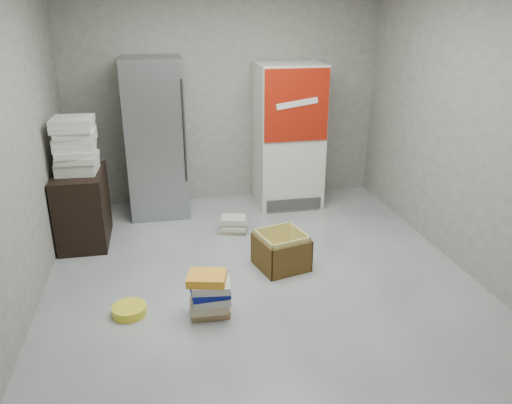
{
  "coord_description": "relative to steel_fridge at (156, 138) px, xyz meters",
  "views": [
    {
      "loc": [
        -0.85,
        -3.89,
        2.42
      ],
      "look_at": [
        0.05,
        0.7,
        0.6
      ],
      "focal_mm": 35.0,
      "sensor_mm": 36.0,
      "label": 1
    }
  ],
  "objects": [
    {
      "name": "ground",
      "position": [
        0.9,
        -2.13,
        -0.95
      ],
      "size": [
        5.0,
        5.0,
        0.0
      ],
      "primitive_type": "plane",
      "color": "#B0B1AC",
      "rests_on": "ground"
    },
    {
      "name": "room_shell",
      "position": [
        0.9,
        -2.13,
        0.85
      ],
      "size": [
        4.04,
        5.04,
        2.82
      ],
      "color": "#A39C93",
      "rests_on": "ground"
    },
    {
      "name": "steel_fridge",
      "position": [
        0.0,
        0.0,
        0.0
      ],
      "size": [
        0.7,
        0.72,
        1.9
      ],
      "color": "#999CA1",
      "rests_on": "ground"
    },
    {
      "name": "coke_cooler",
      "position": [
        1.65,
        -0.01,
        -0.05
      ],
      "size": [
        0.8,
        0.73,
        1.8
      ],
      "color": "silver",
      "rests_on": "ground"
    },
    {
      "name": "wood_shelf",
      "position": [
        -0.83,
        -0.73,
        -0.55
      ],
      "size": [
        0.5,
        0.8,
        0.8
      ],
      "primitive_type": "cube",
      "color": "black",
      "rests_on": "ground"
    },
    {
      "name": "supply_box_stack",
      "position": [
        -0.82,
        -0.73,
        0.14
      ],
      "size": [
        0.44,
        0.45,
        0.58
      ],
      "color": "beige",
      "rests_on": "wood_shelf"
    },
    {
      "name": "phonebook_stack_main",
      "position": [
        0.36,
        -2.42,
        -0.76
      ],
      "size": [
        0.38,
        0.31,
        0.39
      ],
      "rotation": [
        0.0,
        0.0,
        -0.1
      ],
      "color": "#A67F56",
      "rests_on": "ground"
    },
    {
      "name": "phonebook_stack_side",
      "position": [
        0.81,
        -0.81,
        -0.86
      ],
      "size": [
        0.35,
        0.3,
        0.18
      ],
      "rotation": [
        0.0,
        0.0,
        -0.12
      ],
      "color": "tan",
      "rests_on": "ground"
    },
    {
      "name": "cardboard_box",
      "position": [
        1.15,
        -1.73,
        -0.8
      ],
      "size": [
        0.56,
        0.56,
        0.37
      ],
      "rotation": [
        0.0,
        0.0,
        0.26
      ],
      "color": "yellow",
      "rests_on": "ground"
    },
    {
      "name": "bucket_lid",
      "position": [
        -0.31,
        -2.29,
        -0.91
      ],
      "size": [
        0.31,
        0.31,
        0.08
      ],
      "primitive_type": "cylinder",
      "rotation": [
        0.0,
        0.0,
        -0.07
      ],
      "color": "yellow",
      "rests_on": "ground"
    }
  ]
}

